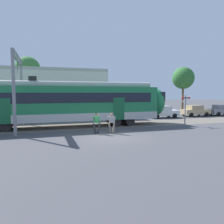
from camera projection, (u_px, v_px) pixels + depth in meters
The scene contains 11 objects.
ground_plane at pixel (112, 137), 16.13m from camera, with size 160.00×160.00×0.00m, color #424247.
pedestrian_green at pixel (97, 122), 17.17m from camera, with size 0.71×0.52×1.67m.
pedestrian_grey at pixel (112, 121), 17.38m from camera, with size 0.70×0.47×1.67m.
parked_car_white at pixel (163, 112), 28.53m from camera, with size 4.08×1.91×1.54m.
parked_car_tan at pixel (195, 111), 30.42m from camera, with size 4.00×1.76×1.54m.
parked_car_grey at pixel (221, 110), 31.53m from camera, with size 4.03×1.81×1.54m.
catenary_gantry at pixel (18, 81), 19.12m from camera, with size 0.24×6.64×6.53m.
crossing_signal at pixel (185, 105), 21.44m from camera, with size 0.96×0.22×3.00m.
background_building at pixel (36, 93), 28.70m from camera, with size 18.39×5.00×9.20m.
street_tree_right at pixel (183, 78), 33.86m from camera, with size 3.40×3.40×7.26m.
street_tree_left at pixel (28, 70), 29.72m from camera, with size 3.48×3.48×8.17m.
Camera 1 is at (-4.76, -15.19, 3.20)m, focal length 35.00 mm.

